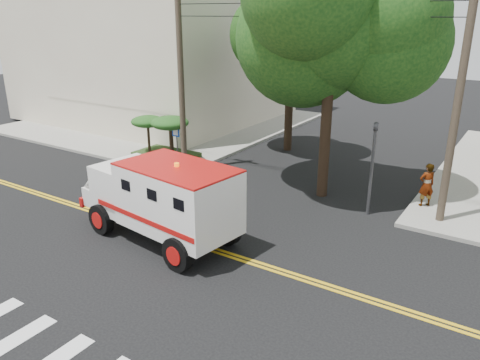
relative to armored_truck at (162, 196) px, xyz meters
The scene contains 12 objects.
ground 2.10m from the armored_truck, 11.82° to the left, with size 100.00×100.00×0.00m, color black.
sidewalk_nw 18.44m from the armored_truck, 131.41° to the left, with size 17.00×17.00×0.15m, color gray.
building_left 21.13m from the armored_truck, 132.81° to the left, with size 16.00×14.00×10.00m, color beige.
utility_pole_left 8.12m from the armored_truck, 124.11° to the left, with size 0.28×0.28×9.00m, color #382D23.
utility_pole_right 10.44m from the armored_truck, 40.29° to the left, with size 0.28×0.28×9.00m, color #382D23.
tree_main 9.18m from the armored_truck, 63.16° to the left, with size 6.08×5.70×9.85m.
tree_left 12.83m from the armored_truck, 96.31° to the left, with size 4.48×4.20×7.70m.
traffic_signal 7.84m from the armored_truck, 48.82° to the left, with size 0.15×0.18×3.60m.
accessibility_sign 8.08m from the armored_truck, 126.95° to the left, with size 0.45×0.10×2.02m.
palm_planter 9.21m from the armored_truck, 131.41° to the left, with size 3.52×2.63×2.36m.
armored_truck is the anchor object (origin of this frame).
pedestrian_a 10.23m from the armored_truck, 47.90° to the left, with size 0.64×0.42×1.74m, color gray.
Camera 1 is at (8.68, -10.98, 7.31)m, focal length 35.00 mm.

